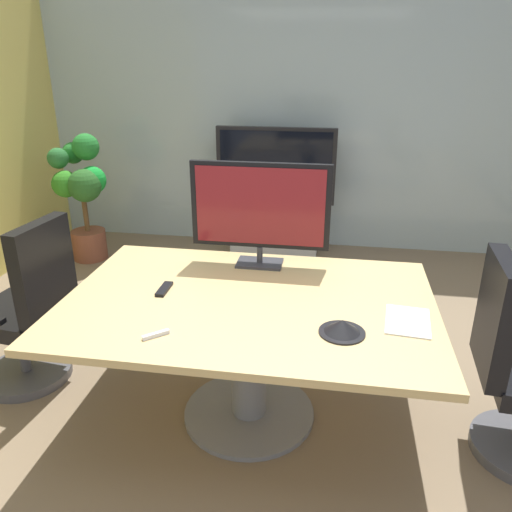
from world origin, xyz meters
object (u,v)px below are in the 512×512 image
(remote_control, at_px, (164,289))
(wall_display_unit, at_px, (275,212))
(office_chair_left, at_px, (29,318))
(potted_plant, at_px, (82,191))
(conference_table, at_px, (249,328))
(conference_phone, at_px, (342,327))
(tv_monitor, at_px, (260,209))

(remote_control, bearing_deg, wall_display_unit, 83.61)
(office_chair_left, height_order, potted_plant, potted_plant)
(remote_control, bearing_deg, conference_table, -3.65)
(conference_table, relative_size, conference_phone, 8.95)
(tv_monitor, distance_m, wall_display_unit, 2.25)
(conference_table, relative_size, potted_plant, 1.56)
(tv_monitor, height_order, wall_display_unit, tv_monitor)
(conference_phone, bearing_deg, wall_display_unit, 103.27)
(tv_monitor, relative_size, conference_phone, 3.82)
(office_chair_left, relative_size, potted_plant, 0.86)
(potted_plant, height_order, conference_phone, potted_plant)
(office_chair_left, bearing_deg, remote_control, 91.23)
(remote_control, bearing_deg, tv_monitor, 44.72)
(conference_table, xyz_separation_m, potted_plant, (-2.04, 2.12, 0.13))
(conference_table, height_order, office_chair_left, office_chair_left)
(tv_monitor, height_order, potted_plant, tv_monitor)
(potted_plant, relative_size, conference_phone, 5.73)
(conference_table, distance_m, office_chair_left, 1.42)
(potted_plant, height_order, remote_control, potted_plant)
(wall_display_unit, distance_m, potted_plant, 1.94)
(conference_table, bearing_deg, potted_plant, 133.94)
(office_chair_left, xyz_separation_m, tv_monitor, (1.39, 0.38, 0.66))
(wall_display_unit, bearing_deg, conference_table, -85.90)
(tv_monitor, xyz_separation_m, potted_plant, (-2.02, 1.62, -0.40))
(conference_phone, xyz_separation_m, remote_control, (-0.97, 0.30, -0.02))
(potted_plant, bearing_deg, tv_monitor, -38.76)
(conference_table, height_order, remote_control, remote_control)
(office_chair_left, relative_size, remote_control, 6.41)
(conference_phone, relative_size, remote_control, 1.29)
(potted_plant, xyz_separation_m, conference_phone, (2.53, -2.39, 0.08))
(office_chair_left, height_order, wall_display_unit, wall_display_unit)
(tv_monitor, bearing_deg, potted_plant, 141.24)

